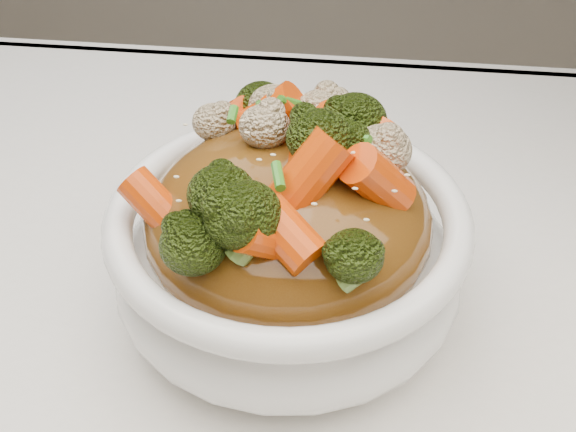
# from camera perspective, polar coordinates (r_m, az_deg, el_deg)

# --- Properties ---
(tablecloth) EXTENTS (1.20, 0.80, 0.04)m
(tablecloth) POSITION_cam_1_polar(r_m,az_deg,el_deg) (0.45, -4.15, -12.26)
(tablecloth) COLOR white
(tablecloth) RESTS_ON dining_table
(bowl) EXTENTS (0.24, 0.24, 0.08)m
(bowl) POSITION_cam_1_polar(r_m,az_deg,el_deg) (0.42, 0.00, -3.43)
(bowl) COLOR white
(bowl) RESTS_ON tablecloth
(sauce_base) EXTENTS (0.19, 0.19, 0.09)m
(sauce_base) POSITION_cam_1_polar(r_m,az_deg,el_deg) (0.40, 0.00, -0.33)
(sauce_base) COLOR #58340F
(sauce_base) RESTS_ON bowl
(carrots) EXTENTS (0.19, 0.19, 0.05)m
(carrots) POSITION_cam_1_polar(r_m,az_deg,el_deg) (0.37, 0.00, 7.23)
(carrots) COLOR #D04106
(carrots) RESTS_ON sauce_base
(broccoli) EXTENTS (0.19, 0.19, 0.04)m
(broccoli) POSITION_cam_1_polar(r_m,az_deg,el_deg) (0.37, 0.00, 7.09)
(broccoli) COLOR black
(broccoli) RESTS_ON sauce_base
(cauliflower) EXTENTS (0.19, 0.19, 0.04)m
(cauliflower) POSITION_cam_1_polar(r_m,az_deg,el_deg) (0.37, 0.00, 6.83)
(cauliflower) COLOR #C9B289
(cauliflower) RESTS_ON sauce_base
(scallions) EXTENTS (0.14, 0.14, 0.02)m
(scallions) POSITION_cam_1_polar(r_m,az_deg,el_deg) (0.36, 0.00, 7.36)
(scallions) COLOR #2F751B
(scallions) RESTS_ON sauce_base
(sesame_seeds) EXTENTS (0.17, 0.17, 0.01)m
(sesame_seeds) POSITION_cam_1_polar(r_m,az_deg,el_deg) (0.36, 0.00, 7.36)
(sesame_seeds) COLOR beige
(sesame_seeds) RESTS_ON sauce_base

